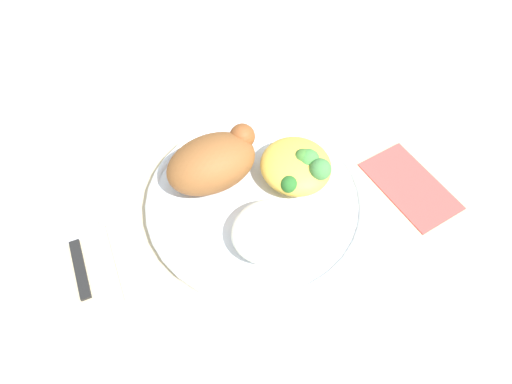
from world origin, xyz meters
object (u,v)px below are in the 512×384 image
(roasted_chicken, at_px, (213,162))
(knife, at_px, (74,242))
(fork, at_px, (113,241))
(rice_pile, at_px, (271,231))
(mac_cheese_with_broccoli, at_px, (298,166))
(napkin, at_px, (410,186))
(plate, at_px, (256,200))

(roasted_chicken, relative_size, knife, 0.64)
(fork, relative_size, knife, 0.75)
(roasted_chicken, distance_m, rice_pile, 0.11)
(roasted_chicken, height_order, mac_cheese_with_broccoli, roasted_chicken)
(napkin, bearing_deg, plate, 160.41)
(roasted_chicken, bearing_deg, knife, 178.88)
(roasted_chicken, distance_m, mac_cheese_with_broccoli, 0.11)
(mac_cheese_with_broccoli, bearing_deg, napkin, -29.08)
(fork, distance_m, napkin, 0.39)
(roasted_chicken, height_order, napkin, roasted_chicken)
(rice_pile, height_order, mac_cheese_with_broccoli, mac_cheese_with_broccoli)
(plate, distance_m, rice_pile, 0.07)
(mac_cheese_with_broccoli, xyz_separation_m, napkin, (0.13, -0.07, -0.04))
(fork, height_order, napkin, fork)
(mac_cheese_with_broccoli, bearing_deg, rice_pile, -138.93)
(plate, bearing_deg, roasted_chicken, 123.95)
(knife, bearing_deg, mac_cheese_with_broccoli, -9.78)
(fork, bearing_deg, mac_cheese_with_broccoli, -6.49)
(plate, bearing_deg, rice_pile, -101.40)
(roasted_chicken, relative_size, mac_cheese_with_broccoli, 1.32)
(roasted_chicken, xyz_separation_m, mac_cheese_with_broccoli, (0.10, -0.05, -0.01))
(plate, xyz_separation_m, mac_cheese_with_broccoli, (0.06, 0.00, 0.03))
(plate, relative_size, rice_pile, 2.96)
(plate, distance_m, fork, 0.18)
(plate, xyz_separation_m, knife, (-0.22, 0.05, -0.01))
(mac_cheese_with_broccoli, bearing_deg, plate, -175.80)
(napkin, bearing_deg, fork, 164.86)
(mac_cheese_with_broccoli, distance_m, fork, 0.25)
(rice_pile, xyz_separation_m, napkin, (0.21, -0.01, -0.03))
(plate, relative_size, knife, 1.47)
(plate, height_order, napkin, plate)
(rice_pile, xyz_separation_m, knife, (-0.21, 0.11, -0.03))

